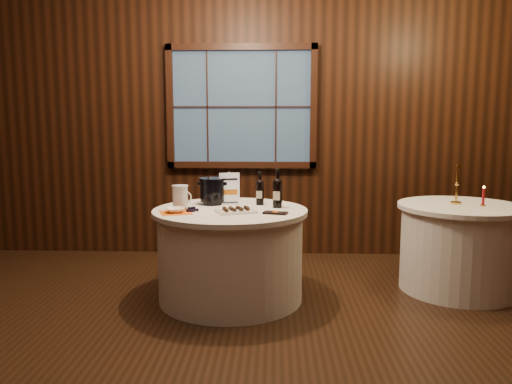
{
  "coord_description": "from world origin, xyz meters",
  "views": [
    {
      "loc": [
        0.37,
        -3.06,
        1.48
      ],
      "look_at": [
        0.22,
        0.9,
        0.93
      ],
      "focal_mm": 35.0,
      "sensor_mm": 36.0,
      "label": 1
    }
  ],
  "objects_px": {
    "side_table": "(459,247)",
    "brass_candlestick": "(457,190)",
    "main_table": "(231,254)",
    "port_bottle_left": "(260,190)",
    "red_candle": "(483,198)",
    "ice_bucket": "(212,190)",
    "glass_pitcher": "(180,197)",
    "sign_stand": "(229,193)",
    "chocolate_box": "(275,213)",
    "chocolate_plate": "(236,210)",
    "cracker_bowl": "(175,210)",
    "grape_bunch": "(192,210)",
    "port_bottle_right": "(277,191)"
  },
  "relations": [
    {
      "from": "side_table",
      "to": "brass_candlestick",
      "type": "distance_m",
      "value": 0.51
    },
    {
      "from": "main_table",
      "to": "side_table",
      "type": "distance_m",
      "value": 2.02
    },
    {
      "from": "port_bottle_left",
      "to": "red_candle",
      "type": "relative_size",
      "value": 1.65
    },
    {
      "from": "ice_bucket",
      "to": "glass_pitcher",
      "type": "relative_size",
      "value": 1.19
    },
    {
      "from": "port_bottle_left",
      "to": "sign_stand",
      "type": "bearing_deg",
      "value": -175.02
    },
    {
      "from": "chocolate_box",
      "to": "brass_candlestick",
      "type": "xyz_separation_m",
      "value": [
        1.59,
        0.54,
        0.12
      ]
    },
    {
      "from": "sign_stand",
      "to": "ice_bucket",
      "type": "bearing_deg",
      "value": 169.78
    },
    {
      "from": "glass_pitcher",
      "to": "main_table",
      "type": "bearing_deg",
      "value": 22.59
    },
    {
      "from": "main_table",
      "to": "chocolate_plate",
      "type": "xyz_separation_m",
      "value": [
        0.06,
        -0.16,
        0.4
      ]
    },
    {
      "from": "side_table",
      "to": "glass_pitcher",
      "type": "distance_m",
      "value": 2.48
    },
    {
      "from": "chocolate_plate",
      "to": "brass_candlestick",
      "type": "relative_size",
      "value": 1.02
    },
    {
      "from": "chocolate_box",
      "to": "cracker_bowl",
      "type": "xyz_separation_m",
      "value": [
        -0.79,
        0.01,
        0.01
      ]
    },
    {
      "from": "ice_bucket",
      "to": "brass_candlestick",
      "type": "height_order",
      "value": "brass_candlestick"
    },
    {
      "from": "main_table",
      "to": "chocolate_plate",
      "type": "bearing_deg",
      "value": -68.79
    },
    {
      "from": "side_table",
      "to": "ice_bucket",
      "type": "distance_m",
      "value": 2.24
    },
    {
      "from": "grape_bunch",
      "to": "cracker_bowl",
      "type": "distance_m",
      "value": 0.13
    },
    {
      "from": "chocolate_plate",
      "to": "cracker_bowl",
      "type": "height_order",
      "value": "chocolate_plate"
    },
    {
      "from": "red_candle",
      "to": "chocolate_plate",
      "type": "bearing_deg",
      "value": -169.77
    },
    {
      "from": "grape_bunch",
      "to": "red_candle",
      "type": "xyz_separation_m",
      "value": [
        2.44,
        0.37,
        0.05
      ]
    },
    {
      "from": "port_bottle_right",
      "to": "chocolate_box",
      "type": "xyz_separation_m",
      "value": [
        -0.02,
        -0.29,
        -0.14
      ]
    },
    {
      "from": "chocolate_plate",
      "to": "brass_candlestick",
      "type": "height_order",
      "value": "brass_candlestick"
    },
    {
      "from": "main_table",
      "to": "port_bottle_left",
      "type": "bearing_deg",
      "value": 43.38
    },
    {
      "from": "chocolate_box",
      "to": "chocolate_plate",
      "type": "bearing_deg",
      "value": -172.67
    },
    {
      "from": "side_table",
      "to": "cracker_bowl",
      "type": "height_order",
      "value": "cracker_bowl"
    },
    {
      "from": "brass_candlestick",
      "to": "port_bottle_right",
      "type": "bearing_deg",
      "value": -170.86
    },
    {
      "from": "chocolate_plate",
      "to": "cracker_bowl",
      "type": "xyz_separation_m",
      "value": [
        -0.48,
        -0.04,
        0.0
      ]
    },
    {
      "from": "port_bottle_right",
      "to": "ice_bucket",
      "type": "bearing_deg",
      "value": 177.61
    },
    {
      "from": "ice_bucket",
      "to": "glass_pitcher",
      "type": "height_order",
      "value": "ice_bucket"
    },
    {
      "from": "side_table",
      "to": "port_bottle_left",
      "type": "bearing_deg",
      "value": -177.6
    },
    {
      "from": "sign_stand",
      "to": "port_bottle_left",
      "type": "height_order",
      "value": "port_bottle_left"
    },
    {
      "from": "port_bottle_right",
      "to": "glass_pitcher",
      "type": "bearing_deg",
      "value": -162.15
    },
    {
      "from": "side_table",
      "to": "main_table",
      "type": "bearing_deg",
      "value": -171.47
    },
    {
      "from": "ice_bucket",
      "to": "cracker_bowl",
      "type": "relative_size",
      "value": 1.57
    },
    {
      "from": "chocolate_plate",
      "to": "red_candle",
      "type": "relative_size",
      "value": 2.01
    },
    {
      "from": "ice_bucket",
      "to": "chocolate_plate",
      "type": "bearing_deg",
      "value": -58.75
    },
    {
      "from": "chocolate_box",
      "to": "brass_candlestick",
      "type": "relative_size",
      "value": 0.54
    },
    {
      "from": "side_table",
      "to": "port_bottle_right",
      "type": "bearing_deg",
      "value": -172.48
    },
    {
      "from": "side_table",
      "to": "chocolate_box",
      "type": "relative_size",
      "value": 5.75
    },
    {
      "from": "grape_bunch",
      "to": "red_candle",
      "type": "height_order",
      "value": "red_candle"
    },
    {
      "from": "brass_candlestick",
      "to": "cracker_bowl",
      "type": "bearing_deg",
      "value": -167.41
    },
    {
      "from": "side_table",
      "to": "red_candle",
      "type": "distance_m",
      "value": 0.48
    },
    {
      "from": "port_bottle_right",
      "to": "cracker_bowl",
      "type": "height_order",
      "value": "port_bottle_right"
    },
    {
      "from": "main_table",
      "to": "ice_bucket",
      "type": "height_order",
      "value": "ice_bucket"
    },
    {
      "from": "main_table",
      "to": "grape_bunch",
      "type": "height_order",
      "value": "grape_bunch"
    },
    {
      "from": "port_bottle_left",
      "to": "chocolate_plate",
      "type": "relative_size",
      "value": 0.82
    },
    {
      "from": "port_bottle_right",
      "to": "cracker_bowl",
      "type": "distance_m",
      "value": 0.87
    },
    {
      "from": "port_bottle_right",
      "to": "chocolate_plate",
      "type": "bearing_deg",
      "value": -131.46
    },
    {
      "from": "red_candle",
      "to": "brass_candlestick",
      "type": "bearing_deg",
      "value": 147.03
    },
    {
      "from": "chocolate_plate",
      "to": "grape_bunch",
      "type": "relative_size",
      "value": 2.11
    },
    {
      "from": "sign_stand",
      "to": "glass_pitcher",
      "type": "height_order",
      "value": "sign_stand"
    }
  ]
}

